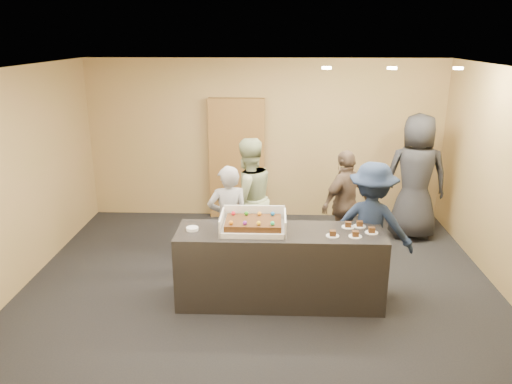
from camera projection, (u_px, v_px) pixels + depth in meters
room at (260, 181)px, 6.09m from camera, size 6.04×6.00×2.70m
serving_counter at (280, 266)px, 5.89m from camera, size 2.40×0.70×0.90m
storage_cabinet at (237, 159)px, 8.50m from camera, size 0.94×0.15×2.06m
cake_box at (253, 226)px, 5.77m from camera, size 0.75×0.52×0.22m
sheet_cake at (253, 223)px, 5.73m from camera, size 0.64×0.44×0.12m
plate_stack at (192, 229)px, 5.77m from camera, size 0.14×0.14×0.04m
slice_a at (333, 234)px, 5.60m from camera, size 0.15×0.15×0.07m
slice_b at (348, 225)px, 5.85m from camera, size 0.15×0.15×0.07m
slice_c at (355, 235)px, 5.58m from camera, size 0.15×0.15×0.07m
slice_d at (360, 225)px, 5.88m from camera, size 0.15×0.15×0.07m
slice_e at (372, 231)px, 5.69m from camera, size 0.15×0.15×0.07m
person_server_grey at (228, 220)px, 6.52m from camera, size 0.61×0.47×1.48m
person_sage_man at (247, 199)px, 7.00m from camera, size 1.05×0.98×1.72m
person_navy_man at (371, 226)px, 6.17m from camera, size 1.18×0.91×1.61m
person_brown_extra at (345, 203)px, 7.10m from camera, size 0.93×0.87×1.54m
person_dark_suit at (416, 177)px, 7.63m from camera, size 0.99×0.68×1.96m
ceiling_spotlights at (392, 68)px, 6.11m from camera, size 1.72×0.12×0.03m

